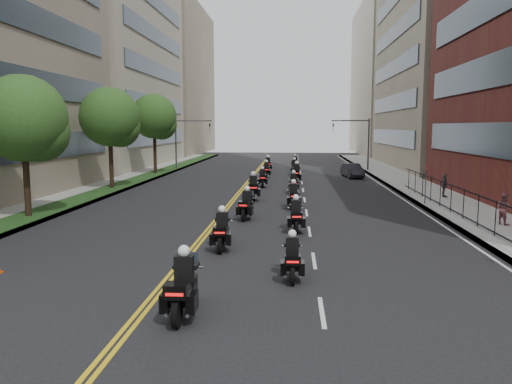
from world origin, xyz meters
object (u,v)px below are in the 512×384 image
at_px(motorcycle_5, 294,197).
at_px(pedestrian_c, 444,186).
at_px(motorcycle_11, 294,168).
at_px(motorcycle_12, 268,165).
at_px(motorcycle_0, 183,289).
at_px(motorcycle_4, 247,206).
at_px(motorcycle_1, 292,260).
at_px(motorcycle_10, 266,171).
at_px(motorcycle_9, 296,174).
at_px(motorcycle_13, 295,163).
at_px(motorcycle_3, 296,217).
at_px(motorcycle_7, 294,184).
at_px(motorcycle_2, 222,232).
at_px(motorcycle_6, 253,189).
at_px(motorcycle_8, 262,179).
at_px(parked_sedan, 352,171).
at_px(pedestrian_b, 504,209).

bearing_deg(motorcycle_5, pedestrian_c, 20.99).
height_order(motorcycle_11, pedestrian_c, motorcycle_11).
xyz_separation_m(motorcycle_5, motorcycle_12, (-2.72, 24.04, 0.02)).
distance_m(motorcycle_0, motorcycle_4, 13.43).
distance_m(motorcycle_1, motorcycle_10, 31.27).
distance_m(motorcycle_9, motorcycle_11, 6.89).
bearing_deg(motorcycle_13, motorcycle_3, -90.98).
bearing_deg(motorcycle_1, motorcycle_3, 87.40).
height_order(motorcycle_13, pedestrian_c, motorcycle_13).
xyz_separation_m(motorcycle_12, motorcycle_13, (2.90, 3.63, -0.03)).
distance_m(motorcycle_7, motorcycle_12, 17.37).
bearing_deg(motorcycle_2, motorcycle_9, 79.69).
relative_size(motorcycle_4, motorcycle_12, 0.97).
bearing_deg(motorcycle_7, motorcycle_6, -126.98).
distance_m(motorcycle_9, pedestrian_c, 13.14).
xyz_separation_m(motorcycle_6, motorcycle_11, (2.72, 17.07, -0.04)).
xyz_separation_m(motorcycle_10, motorcycle_13, (2.71, 10.10, -0.00)).
xyz_separation_m(motorcycle_4, motorcycle_9, (2.69, 16.93, 0.06)).
relative_size(motorcycle_8, motorcycle_9, 0.88).
height_order(motorcycle_2, parked_sedan, motorcycle_2).
bearing_deg(motorcycle_8, motorcycle_2, -96.23).
xyz_separation_m(motorcycle_9, motorcycle_11, (-0.16, 6.89, -0.04)).
relative_size(motorcycle_4, pedestrian_c, 1.54).
distance_m(motorcycle_0, motorcycle_7, 23.98).
relative_size(motorcycle_7, motorcycle_12, 0.93).
distance_m(motorcycle_0, motorcycle_3, 10.89).
relative_size(motorcycle_6, parked_sedan, 0.63).
relative_size(motorcycle_4, motorcycle_6, 0.92).
height_order(motorcycle_9, parked_sedan, motorcycle_9).
distance_m(motorcycle_5, motorcycle_11, 20.33).
bearing_deg(motorcycle_13, motorcycle_9, -90.56).
bearing_deg(motorcycle_1, motorcycle_2, 125.78).
bearing_deg(motorcycle_12, motorcycle_8, -94.50).
bearing_deg(motorcycle_12, pedestrian_b, -71.93).
bearing_deg(pedestrian_b, motorcycle_9, 1.08).
xyz_separation_m(motorcycle_2, motorcycle_9, (3.06, 23.41, 0.06)).
xyz_separation_m(motorcycle_7, motorcycle_10, (-2.53, 10.68, 0.02)).
distance_m(motorcycle_1, pedestrian_c, 20.68).
height_order(motorcycle_0, pedestrian_c, motorcycle_0).
bearing_deg(motorcycle_11, motorcycle_1, -96.35).
height_order(motorcycle_11, pedestrian_b, motorcycle_11).
distance_m(motorcycle_7, motorcycle_8, 4.25).
relative_size(motorcycle_9, motorcycle_12, 1.06).
relative_size(motorcycle_10, motorcycle_11, 0.96).
xyz_separation_m(motorcycle_0, motorcycle_7, (2.79, 23.81, -0.06)).
bearing_deg(motorcycle_1, parked_sedan, 78.71).
xyz_separation_m(motorcycle_8, pedestrian_c, (12.36, -5.83, 0.26)).
height_order(motorcycle_0, motorcycle_10, motorcycle_0).
relative_size(motorcycle_4, motorcycle_8, 1.05).
xyz_separation_m(parked_sedan, pedestrian_c, (4.38, -13.81, 0.25)).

